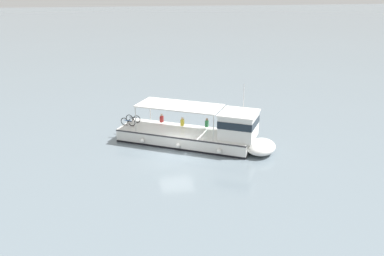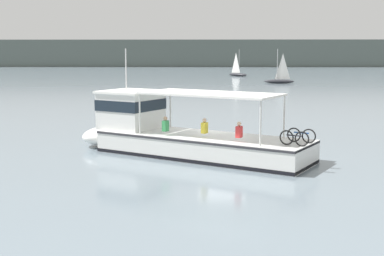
{
  "view_description": "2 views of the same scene",
  "coord_description": "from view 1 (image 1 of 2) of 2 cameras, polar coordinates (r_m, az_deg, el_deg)",
  "views": [
    {
      "loc": [
        4.04,
        29.27,
        12.5
      ],
      "look_at": [
        -1.56,
        -1.93,
        1.4
      ],
      "focal_mm": 39.36,
      "sensor_mm": 36.0,
      "label": 1
    },
    {
      "loc": [
        -0.98,
        -27.89,
        5.24
      ],
      "look_at": [
        -1.56,
        -1.93,
        1.4
      ],
      "focal_mm": 49.48,
      "sensor_mm": 36.0,
      "label": 2
    }
  ],
  "objects": [
    {
      "name": "ground_plane",
      "position": [
        32.08,
        -2.15,
        -3.64
      ],
      "size": [
        400.0,
        400.0,
        0.0
      ],
      "primitive_type": "plane",
      "color": "slate"
    },
    {
      "name": "ferry_main",
      "position": [
        33.4,
        1.64,
        -0.82
      ],
      "size": [
        12.54,
        9.06,
        5.32
      ],
      "color": "white",
      "rests_on": "ground"
    }
  ]
}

